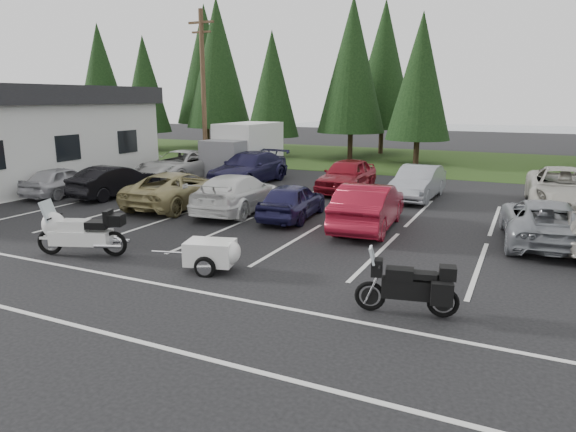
# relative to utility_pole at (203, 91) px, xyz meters

# --- Properties ---
(ground) EXTENTS (120.00, 120.00, 0.00)m
(ground) POSITION_rel_utility_pole_xyz_m (10.00, -12.00, -4.70)
(ground) COLOR black
(ground) RESTS_ON ground
(grass_strip) EXTENTS (80.00, 16.00, 0.01)m
(grass_strip) POSITION_rel_utility_pole_xyz_m (10.00, 12.00, -4.69)
(grass_strip) COLOR #223812
(grass_strip) RESTS_ON ground
(lake_water) EXTENTS (70.00, 50.00, 0.02)m
(lake_water) POSITION_rel_utility_pole_xyz_m (14.00, 43.00, -4.70)
(lake_water) COLOR slate
(lake_water) RESTS_ON ground
(utility_pole) EXTENTS (1.60, 0.26, 9.00)m
(utility_pole) POSITION_rel_utility_pole_xyz_m (0.00, 0.00, 0.00)
(utility_pole) COLOR #473321
(utility_pole) RESTS_ON ground
(box_truck) EXTENTS (2.40, 5.60, 2.90)m
(box_truck) POSITION_rel_utility_pole_xyz_m (2.00, 0.50, -3.25)
(box_truck) COLOR silver
(box_truck) RESTS_ON ground
(stall_markings) EXTENTS (32.00, 16.00, 0.01)m
(stall_markings) POSITION_rel_utility_pole_xyz_m (10.00, -10.00, -4.69)
(stall_markings) COLOR silver
(stall_markings) RESTS_ON ground
(conifer_0) EXTENTS (4.58, 4.58, 10.66)m
(conifer_0) POSITION_rel_utility_pole_xyz_m (-18.00, 10.50, 1.53)
(conifer_0) COLOR #332316
(conifer_0) RESTS_ON ground
(conifer_1) EXTENTS (3.96, 3.96, 9.22)m
(conifer_1) POSITION_rel_utility_pole_xyz_m (-12.00, 9.20, 0.69)
(conifer_1) COLOR #332316
(conifer_1) RESTS_ON ground
(conifer_2) EXTENTS (5.10, 5.10, 11.89)m
(conifer_2) POSITION_rel_utility_pole_xyz_m (-6.00, 10.80, 2.25)
(conifer_2) COLOR #332316
(conifer_2) RESTS_ON ground
(conifer_3) EXTENTS (3.87, 3.87, 9.02)m
(conifer_3) POSITION_rel_utility_pole_xyz_m (-0.50, 9.40, 0.57)
(conifer_3) COLOR #332316
(conifer_3) RESTS_ON ground
(conifer_4) EXTENTS (4.80, 4.80, 11.17)m
(conifer_4) POSITION_rel_utility_pole_xyz_m (5.00, 10.90, 1.83)
(conifer_4) COLOR #332316
(conifer_4) RESTS_ON ground
(conifer_5) EXTENTS (4.14, 4.14, 9.63)m
(conifer_5) POSITION_rel_utility_pole_xyz_m (10.00, 9.60, 0.93)
(conifer_5) COLOR #332316
(conifer_5) RESTS_ON ground
(conifer_back_a) EXTENTS (5.28, 5.28, 12.30)m
(conifer_back_a) POSITION_rel_utility_pole_xyz_m (-10.00, 15.00, 2.49)
(conifer_back_a) COLOR #332316
(conifer_back_a) RESTS_ON ground
(conifer_back_b) EXTENTS (4.97, 4.97, 11.58)m
(conifer_back_b) POSITION_rel_utility_pole_xyz_m (6.00, 15.50, 2.07)
(conifer_back_b) COLOR #332316
(conifer_back_b) RESTS_ON ground
(car_near_0) EXTENTS (1.95, 4.04, 1.33)m
(car_near_0) POSITION_rel_utility_pole_xyz_m (-2.11, -8.29, -4.03)
(car_near_0) COLOR #B8B7BD
(car_near_0) RESTS_ON ground
(car_near_1) EXTENTS (1.88, 4.34, 1.39)m
(car_near_1) POSITION_rel_utility_pole_xyz_m (0.27, -7.45, -4.00)
(car_near_1) COLOR black
(car_near_1) RESTS_ON ground
(car_near_2) EXTENTS (2.61, 5.22, 1.42)m
(car_near_2) POSITION_rel_utility_pole_xyz_m (4.07, -7.97, -3.99)
(car_near_2) COLOR #998C58
(car_near_2) RESTS_ON ground
(car_near_3) EXTENTS (2.51, 5.20, 1.46)m
(car_near_3) POSITION_rel_utility_pole_xyz_m (6.76, -7.82, -3.97)
(car_near_3) COLOR white
(car_near_3) RESTS_ON ground
(car_near_4) EXTENTS (1.86, 4.00, 1.33)m
(car_near_4) POSITION_rel_utility_pole_xyz_m (9.18, -7.98, -4.03)
(car_near_4) COLOR #1C1A42
(car_near_4) RESTS_ON ground
(car_near_5) EXTENTS (1.98, 4.80, 1.54)m
(car_near_5) POSITION_rel_utility_pole_xyz_m (12.10, -8.22, -3.93)
(car_near_5) COLOR maroon
(car_near_5) RESTS_ON ground
(car_near_6) EXTENTS (2.72, 5.06, 1.35)m
(car_near_6) POSITION_rel_utility_pole_xyz_m (17.38, -7.71, -4.02)
(car_near_6) COLOR gray
(car_near_6) RESTS_ON ground
(car_far_0) EXTENTS (2.79, 5.75, 1.58)m
(car_far_0) POSITION_rel_utility_pole_xyz_m (0.04, -2.38, -3.91)
(car_far_0) COLOR beige
(car_far_0) RESTS_ON ground
(car_far_1) EXTENTS (2.45, 5.58, 1.60)m
(car_far_1) POSITION_rel_utility_pole_xyz_m (3.83, -1.77, -3.90)
(car_far_1) COLOR #1A183D
(car_far_1) RESTS_ON ground
(car_far_2) EXTENTS (1.89, 4.57, 1.55)m
(car_far_2) POSITION_rel_utility_pole_xyz_m (9.16, -1.88, -3.92)
(car_far_2) COLOR maroon
(car_far_2) RESTS_ON ground
(car_far_3) EXTENTS (1.72, 4.44, 1.44)m
(car_far_3) POSITION_rel_utility_pole_xyz_m (12.54, -2.26, -3.98)
(car_far_3) COLOR gray
(car_far_3) RESTS_ON ground
(car_far_4) EXTENTS (2.95, 5.96, 1.62)m
(car_far_4) POSITION_rel_utility_pole_xyz_m (18.19, -1.97, -3.89)
(car_far_4) COLOR #B1ADA2
(car_far_4) RESTS_ON ground
(touring_motorcycle) EXTENTS (2.98, 1.80, 1.58)m
(touring_motorcycle) POSITION_rel_utility_pole_xyz_m (5.79, -14.59, -3.91)
(touring_motorcycle) COLOR white
(touring_motorcycle) RESTS_ON ground
(cargo_trailer) EXTENTS (1.94, 1.40, 0.80)m
(cargo_trailer) POSITION_rel_utility_pole_xyz_m (9.76, -14.16, -4.30)
(cargo_trailer) COLOR white
(cargo_trailer) RESTS_ON ground
(adventure_motorcycle) EXTENTS (2.41, 1.24, 1.40)m
(adventure_motorcycle) POSITION_rel_utility_pole_xyz_m (14.84, -14.71, -4.00)
(adventure_motorcycle) COLOR black
(adventure_motorcycle) RESTS_ON ground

